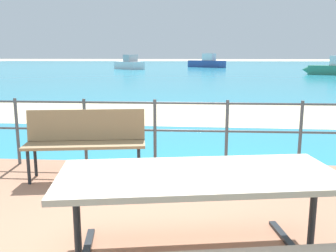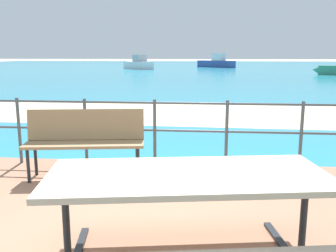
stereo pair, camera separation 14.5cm
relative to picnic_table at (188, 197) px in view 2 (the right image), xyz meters
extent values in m
cube|color=teal|center=(-0.57, 40.17, -0.65)|extent=(90.00, 90.00, 0.01)
cube|color=beige|center=(-0.57, 7.72, -0.65)|extent=(54.09, 5.47, 0.01)
cube|color=tan|center=(0.00, 0.00, 0.15)|extent=(2.00, 1.10, 0.04)
cube|color=tan|center=(-0.10, 0.59, -0.15)|extent=(1.92, 0.57, 0.04)
cylinder|color=#1E2328|center=(-0.82, -0.14, -0.22)|extent=(0.06, 0.06, 0.75)
cylinder|color=#1E2328|center=(0.82, 0.14, -0.22)|extent=(0.06, 0.06, 0.75)
cube|color=#8C704C|center=(-1.39, 1.98, -0.15)|extent=(1.53, 0.62, 0.04)
cube|color=#8C704C|center=(-1.42, 2.15, 0.07)|extent=(1.48, 0.29, 0.40)
cylinder|color=#1E2328|center=(-2.03, 1.73, -0.37)|extent=(0.04, 0.04, 0.44)
cylinder|color=#1E2328|center=(-2.07, 2.03, -0.37)|extent=(0.04, 0.04, 0.44)
cylinder|color=#1E2328|center=(-0.71, 1.93, -0.37)|extent=(0.04, 0.04, 0.44)
cylinder|color=#1E2328|center=(-0.76, 2.22, -0.37)|extent=(0.04, 0.04, 0.44)
cylinder|color=#4C5156|center=(-2.54, 2.54, -0.12)|extent=(0.04, 0.04, 0.95)
cylinder|color=#4C5156|center=(-1.56, 2.54, -0.12)|extent=(0.04, 0.04, 0.95)
cylinder|color=#4C5156|center=(-0.57, 2.54, -0.12)|extent=(0.04, 0.04, 0.95)
cylinder|color=#4C5156|center=(0.41, 2.54, -0.12)|extent=(0.04, 0.04, 0.95)
cylinder|color=#4C5156|center=(1.39, 2.54, -0.12)|extent=(0.04, 0.04, 0.95)
cylinder|color=#4C5156|center=(-0.57, 2.54, 0.31)|extent=(5.90, 0.03, 0.03)
cylinder|color=#4C5156|center=(-0.57, 2.54, -0.07)|extent=(5.90, 0.03, 0.03)
cube|color=#2D478C|center=(1.43, 43.78, -0.23)|extent=(4.65, 4.14, 0.83)
cube|color=silver|center=(1.72, 43.54, 0.62)|extent=(1.73, 1.64, 0.86)
cone|color=#2D478C|center=(-0.73, 45.57, -0.23)|extent=(0.86, 0.89, 0.75)
cone|color=#338466|center=(8.99, 28.48, -0.28)|extent=(0.71, 0.79, 0.65)
cube|color=silver|center=(-7.18, 37.71, -0.24)|extent=(3.70, 3.71, 0.81)
cube|color=#A5A8AD|center=(-6.99, 37.51, 0.54)|extent=(1.66, 1.66, 0.74)
cone|color=silver|center=(-8.68, 39.21, -0.24)|extent=(0.87, 0.87, 0.73)
camera|label=1|loc=(-0.04, -2.38, 0.96)|focal=39.15mm
camera|label=2|loc=(0.10, -2.37, 0.96)|focal=39.15mm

